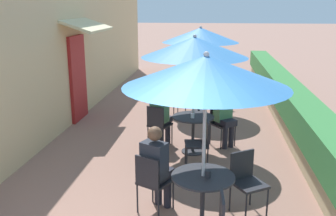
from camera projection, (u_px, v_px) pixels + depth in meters
cafe_facade_wall at (78, 34)px, 9.59m from camera, size 0.98×14.16×4.20m
planter_hedge at (284, 98)px, 9.42m from camera, size 0.60×13.16×1.01m
patio_table_near at (203, 190)px, 4.75m from camera, size 0.81×0.81×0.74m
patio_umbrella_near at (206, 71)px, 4.35m from camera, size 1.98×1.98×2.30m
cafe_chair_near_left at (152, 179)px, 5.09m from camera, size 0.54×0.54×0.87m
seated_patron_near_left at (157, 165)px, 5.14m from camera, size 0.47×0.50×1.25m
cafe_chair_near_back at (246, 178)px, 5.14m from camera, size 0.55×0.55×0.87m
coffee_cup_near at (208, 174)px, 4.64m from camera, size 0.07×0.07×0.09m
patio_table_mid at (193, 126)px, 7.26m from camera, size 0.81×0.81×0.74m
patio_umbrella_mid at (195, 47)px, 6.85m from camera, size 1.98×1.98×2.30m
cafe_chair_mid_left at (158, 123)px, 7.55m from camera, size 0.52×0.52×0.87m
seated_patron_mid_left at (161, 113)px, 7.60m from camera, size 0.45×0.49×1.25m
cafe_chair_mid_right at (201, 141)px, 6.55m from camera, size 0.45×0.45×0.87m
cafe_chair_mid_back at (221, 120)px, 7.70m from camera, size 0.56×0.56×0.87m
seated_patron_mid_back at (224, 114)px, 7.56m from camera, size 0.50×0.51×1.25m
coffee_cup_mid at (193, 116)px, 7.09m from camera, size 0.07×0.07×0.09m
patio_table_far at (199, 93)px, 10.01m from camera, size 0.81×0.81×0.74m
patio_umbrella_far at (201, 35)px, 9.61m from camera, size 1.98×1.98×2.30m
cafe_chair_far_left at (178, 98)px, 9.58m from camera, size 0.56×0.56×0.87m
cafe_chair_far_right at (219, 90)px, 10.46m from camera, size 0.56×0.56×0.87m
coffee_cup_far at (196, 83)px, 10.03m from camera, size 0.07×0.07×0.09m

